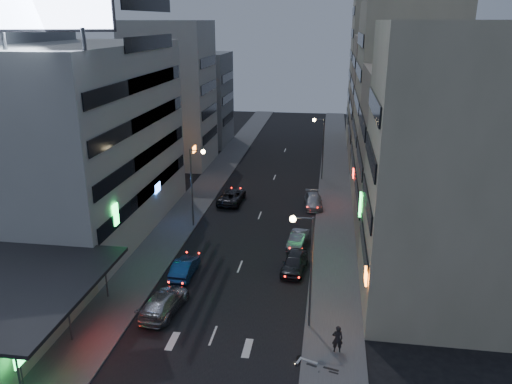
% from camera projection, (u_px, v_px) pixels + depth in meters
% --- Properties ---
extents(ground, '(180.00, 180.00, 0.00)m').
position_uv_depth(ground, '(198.00, 375.00, 29.62)').
color(ground, black).
rests_on(ground, ground).
extents(sidewalk_left, '(4.00, 120.00, 0.12)m').
position_uv_depth(sidewalk_left, '(198.00, 199.00, 58.77)').
color(sidewalk_left, '#4C4C4F').
rests_on(sidewalk_left, ground).
extents(sidewalk_right, '(4.00, 120.00, 0.12)m').
position_uv_depth(sidewalk_right, '(335.00, 206.00, 56.51)').
color(sidewalk_right, '#4C4C4F').
rests_on(sidewalk_right, ground).
extents(white_building, '(14.00, 24.00, 18.00)m').
position_uv_depth(white_building, '(76.00, 141.00, 47.78)').
color(white_building, '#B2B2AD').
rests_on(white_building, ground).
extents(shophouse_near, '(10.00, 11.00, 20.00)m').
position_uv_depth(shophouse_near, '(445.00, 174.00, 34.06)').
color(shophouse_near, '#C0B496').
rests_on(shophouse_near, ground).
extents(shophouse_mid, '(11.00, 12.00, 16.00)m').
position_uv_depth(shophouse_mid, '(422.00, 159.00, 45.39)').
color(shophouse_mid, gray).
rests_on(shophouse_mid, ground).
extents(shophouse_far, '(10.00, 14.00, 22.00)m').
position_uv_depth(shophouse_far, '(402.00, 104.00, 56.63)').
color(shophouse_far, '#C0B496').
rests_on(shophouse_far, ground).
extents(far_left_a, '(11.00, 10.00, 20.00)m').
position_uv_depth(far_left_a, '(171.00, 95.00, 70.61)').
color(far_left_a, '#B2B2AD').
rests_on(far_left_a, ground).
extents(far_left_b, '(12.00, 10.00, 15.00)m').
position_uv_depth(far_left_b, '(193.00, 99.00, 83.65)').
color(far_left_b, slate).
rests_on(far_left_b, ground).
extents(far_right_a, '(11.00, 12.00, 18.00)m').
position_uv_depth(far_right_a, '(391.00, 101.00, 71.24)').
color(far_right_a, gray).
rests_on(far_right_a, ground).
extents(far_right_b, '(12.00, 12.00, 24.00)m').
position_uv_depth(far_right_b, '(387.00, 71.00, 83.28)').
color(far_right_b, '#C0B496').
rests_on(far_right_b, ground).
extents(street_lamp_right_near, '(1.60, 0.44, 8.02)m').
position_uv_depth(street_lamp_right_near, '(306.00, 256.00, 32.64)').
color(street_lamp_right_near, '#595B60').
rests_on(street_lamp_right_near, sidewalk_right).
extents(street_lamp_left, '(1.60, 0.44, 8.02)m').
position_uv_depth(street_lamp_left, '(195.00, 176.00, 49.27)').
color(street_lamp_left, '#595B60').
rests_on(street_lamp_left, sidewalk_left).
extents(street_lamp_right_far, '(1.60, 0.44, 8.02)m').
position_uv_depth(street_lamp_right_far, '(320.00, 140.00, 64.43)').
color(street_lamp_right_far, '#595B60').
rests_on(street_lamp_right_far, sidewalk_right).
extents(parked_car_right_near, '(2.32, 4.68, 1.53)m').
position_uv_depth(parked_car_right_near, '(294.00, 262.00, 41.76)').
color(parked_car_right_near, '#2A2B30').
rests_on(parked_car_right_near, ground).
extents(parked_car_right_mid, '(1.95, 4.21, 1.34)m').
position_uv_depth(parked_car_right_mid, '(298.00, 240.00, 46.36)').
color(parked_car_right_mid, gray).
rests_on(parked_car_right_mid, ground).
extents(parked_car_left, '(2.72, 5.63, 1.55)m').
position_uv_depth(parked_car_left, '(232.00, 196.00, 57.56)').
color(parked_car_left, '#28282D').
rests_on(parked_car_left, ground).
extents(parked_car_right_far, '(2.43, 4.94, 1.38)m').
position_uv_depth(parked_car_right_far, '(313.00, 201.00, 56.17)').
color(parked_car_right_far, '#9FA2A7').
rests_on(parked_car_right_far, ground).
extents(road_car_blue, '(1.58, 4.42, 1.45)m').
position_uv_depth(road_car_blue, '(185.00, 268.00, 41.00)').
color(road_car_blue, navy).
rests_on(road_car_blue, ground).
extents(road_car_silver, '(2.77, 5.53, 1.54)m').
position_uv_depth(road_car_silver, '(164.00, 302.00, 35.87)').
color(road_car_silver, '#9EA0A5').
rests_on(road_car_silver, ground).
extents(person, '(0.74, 0.54, 1.87)m').
position_uv_depth(person, '(337.00, 339.00, 31.27)').
color(person, black).
rests_on(person, sidewalk_right).
extents(scooter_blue, '(1.20, 1.93, 1.12)m').
position_uv_depth(scooter_blue, '(333.00, 379.00, 28.30)').
color(scooter_blue, navy).
rests_on(scooter_blue, sidewalk_right).
extents(scooter_black_b, '(0.93, 1.70, 0.99)m').
position_uv_depth(scooter_black_b, '(340.00, 363.00, 29.71)').
color(scooter_black_b, black).
rests_on(scooter_black_b, sidewalk_right).
extents(scooter_silver_b, '(1.18, 1.91, 1.11)m').
position_uv_depth(scooter_silver_b, '(319.00, 355.00, 30.32)').
color(scooter_silver_b, '#B7BABF').
rests_on(scooter_silver_b, sidewalk_right).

